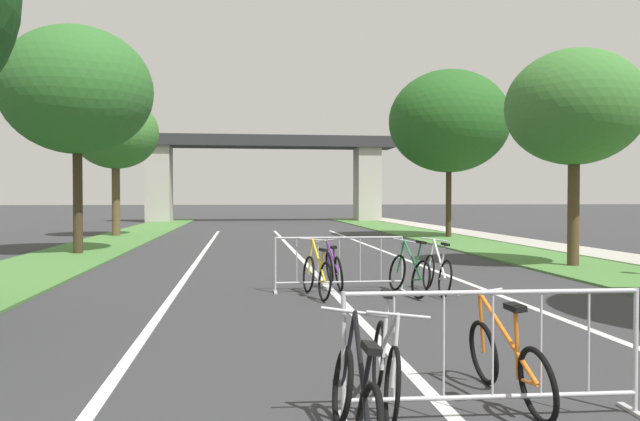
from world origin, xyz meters
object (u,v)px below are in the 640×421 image
(crowd_barrier_nearest, at_px, (493,355))
(bicycle_silver_5, at_px, (385,364))
(bicycle_orange_1, at_px, (508,362))
(crowd_barrier_second, at_px, (339,264))
(tree_left_oak_near, at_px, (116,133))
(bicycle_white_3, at_px, (437,272))
(bicycle_purple_4, at_px, (334,269))
(tree_right_pine_far, at_px, (574,108))
(bicycle_black_0, at_px, (355,400))
(bicycle_yellow_2, at_px, (317,275))
(tree_right_maple_mid, at_px, (449,121))
(tree_left_cypress_far, at_px, (77,91))
(bicycle_green_6, at_px, (409,274))

(crowd_barrier_nearest, relative_size, bicycle_silver_5, 1.55)
(bicycle_orange_1, bearing_deg, crowd_barrier_second, 92.87)
(tree_left_oak_near, relative_size, bicycle_silver_5, 3.93)
(bicycle_white_3, relative_size, bicycle_purple_4, 1.02)
(tree_right_pine_far, bearing_deg, bicycle_black_0, -125.70)
(bicycle_yellow_2, bearing_deg, tree_right_maple_mid, 53.81)
(tree_left_oak_near, relative_size, bicycle_white_3, 3.67)
(bicycle_silver_5, bearing_deg, bicycle_black_0, 69.71)
(bicycle_silver_5, bearing_deg, bicycle_yellow_2, -84.79)
(tree_right_maple_mid, bearing_deg, tree_right_pine_far, -93.07)
(tree_left_cypress_far, distance_m, bicycle_orange_1, 17.44)
(tree_right_maple_mid, distance_m, bicycle_green_6, 17.19)
(crowd_barrier_nearest, height_order, bicycle_orange_1, crowd_barrier_nearest)
(tree_right_maple_mid, xyz_separation_m, bicycle_black_0, (-8.26, -22.15, -4.80))
(crowd_barrier_second, height_order, bicycle_silver_5, crowd_barrier_second)
(tree_left_cypress_far, height_order, bicycle_green_6, tree_left_cypress_far)
(bicycle_yellow_2, bearing_deg, bicycle_silver_5, -100.70)
(bicycle_purple_4, bearing_deg, bicycle_yellow_2, -115.05)
(bicycle_silver_5, bearing_deg, crowd_barrier_second, -89.07)
(tree_left_cypress_far, xyz_separation_m, bicycle_orange_1, (7.42, -15.04, -4.77))
(crowd_barrier_nearest, bearing_deg, tree_left_oak_near, 107.59)
(crowd_barrier_nearest, relative_size, bicycle_yellow_2, 1.44)
(crowd_barrier_nearest, height_order, bicycle_yellow_2, crowd_barrier_nearest)
(crowd_barrier_second, height_order, bicycle_purple_4, crowd_barrier_second)
(tree_right_maple_mid, bearing_deg, bicycle_purple_4, -116.93)
(tree_left_cypress_far, bearing_deg, bicycle_yellow_2, -54.67)
(tree_left_oak_near, distance_m, tree_right_pine_far, 20.07)
(bicycle_orange_1, bearing_deg, tree_right_maple_mid, 71.13)
(tree_right_pine_far, bearing_deg, bicycle_yellow_2, -151.43)
(crowd_barrier_nearest, height_order, bicycle_green_6, crowd_barrier_nearest)
(crowd_barrier_second, relative_size, bicycle_yellow_2, 1.44)
(bicycle_green_6, bearing_deg, bicycle_black_0, -117.54)
(bicycle_orange_1, relative_size, bicycle_purple_4, 0.98)
(tree_right_pine_far, height_order, crowd_barrier_second, tree_right_pine_far)
(crowd_barrier_nearest, distance_m, bicycle_white_3, 6.62)
(tree_right_maple_mid, distance_m, crowd_barrier_second, 17.14)
(tree_left_oak_near, relative_size, tree_right_maple_mid, 0.86)
(bicycle_silver_5, bearing_deg, bicycle_white_3, -105.26)
(crowd_barrier_nearest, xyz_separation_m, bicycle_purple_4, (-0.20, 7.44, -0.15))
(tree_right_maple_mid, xyz_separation_m, bicycle_yellow_2, (-7.73, -15.39, -4.76))
(tree_right_maple_mid, distance_m, bicycle_white_3, 16.91)
(crowd_barrier_second, distance_m, bicycle_orange_1, 6.52)
(bicycle_black_0, xyz_separation_m, bicycle_green_6, (2.25, 6.77, 0.04))
(crowd_barrier_nearest, distance_m, bicycle_orange_1, 0.50)
(tree_left_oak_near, distance_m, bicycle_black_0, 26.05)
(bicycle_yellow_2, distance_m, bicycle_green_6, 1.72)
(tree_right_pine_far, relative_size, bicycle_green_6, 3.20)
(bicycle_green_6, bearing_deg, crowd_barrier_nearest, -108.47)
(crowd_barrier_second, xyz_separation_m, bicycle_orange_1, (0.47, -6.50, -0.17))
(crowd_barrier_nearest, xyz_separation_m, bicycle_green_6, (1.04, 6.32, -0.13))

